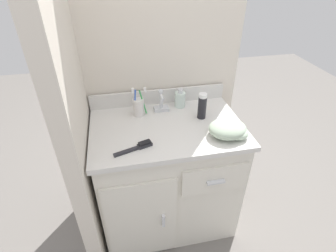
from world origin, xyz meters
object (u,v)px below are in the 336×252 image
object	(u,v)px
shaving_cream_can	(202,106)
hand_towel	(230,130)
hairbrush	(139,147)
toothbrush_cup	(138,107)
soap_dispenser	(180,99)

from	to	relation	value
shaving_cream_can	hand_towel	world-z (taller)	shaving_cream_can
hand_towel	hairbrush	bearing A→B (deg)	-178.82
shaving_cream_can	hand_towel	size ratio (longest dim) A/B	0.76
toothbrush_cup	shaving_cream_can	bearing A→B (deg)	-16.27
soap_dispenser	shaving_cream_can	bearing A→B (deg)	-59.14
hairbrush	soap_dispenser	bearing A→B (deg)	32.84
toothbrush_cup	soap_dispenser	distance (m)	0.27
toothbrush_cup	hand_towel	distance (m)	0.54
soap_dispenser	hand_towel	world-z (taller)	soap_dispenser
soap_dispenser	hairbrush	size ratio (longest dim) A/B	0.64
toothbrush_cup	soap_dispenser	size ratio (longest dim) A/B	1.42
toothbrush_cup	hand_towel	size ratio (longest dim) A/B	0.88
hairbrush	hand_towel	size ratio (longest dim) A/B	0.97
soap_dispenser	hairbrush	xyz separation A→B (m)	(-0.30, -0.37, -0.04)
shaving_cream_can	hand_towel	xyz separation A→B (m)	(0.09, -0.20, -0.04)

